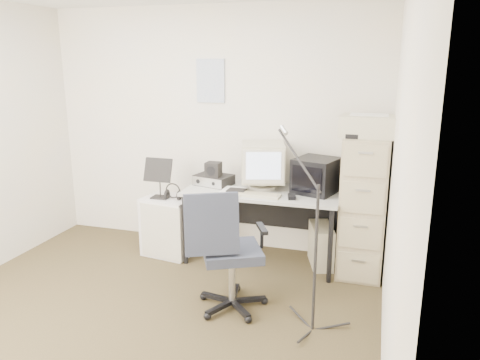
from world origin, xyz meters
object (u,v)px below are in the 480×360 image
(office_chair, at_px, (232,250))
(side_cart, at_px, (169,226))
(filing_cabinet, at_px, (363,206))
(desk, at_px, (262,226))

(office_chair, xyz_separation_m, side_cart, (-0.96, 0.87, -0.20))
(office_chair, distance_m, side_cart, 1.31)
(filing_cabinet, bearing_deg, side_cart, -175.82)
(desk, xyz_separation_m, side_cart, (-0.96, -0.11, -0.06))
(filing_cabinet, height_order, side_cart, filing_cabinet)
(office_chair, bearing_deg, desk, 63.14)
(desk, distance_m, side_cart, 0.97)
(filing_cabinet, xyz_separation_m, desk, (-0.95, -0.03, -0.29))
(desk, relative_size, office_chair, 1.49)
(filing_cabinet, xyz_separation_m, office_chair, (-0.95, -1.01, -0.15))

